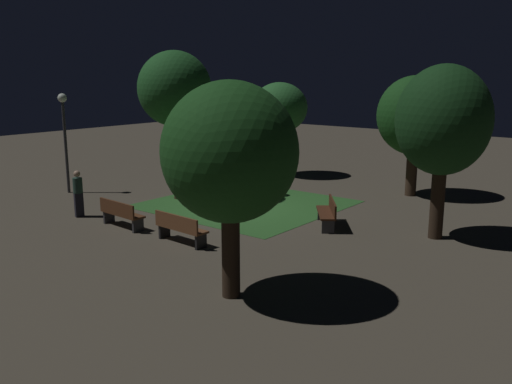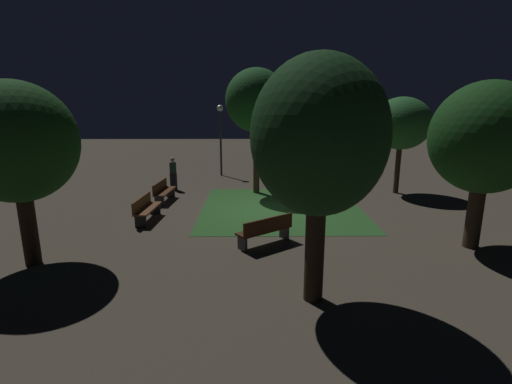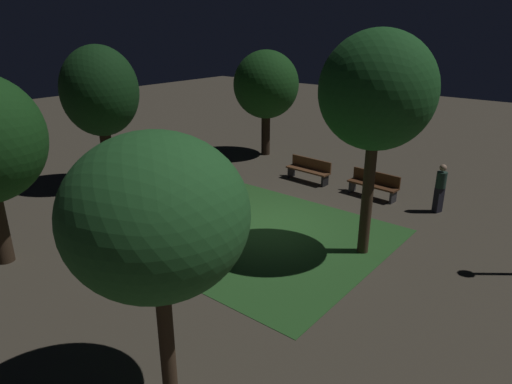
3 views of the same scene
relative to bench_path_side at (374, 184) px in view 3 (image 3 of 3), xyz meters
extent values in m
plane|color=#4C4438|center=(1.35, 4.27, -0.48)|extent=(60.00, 60.00, 0.00)
cube|color=#2D6028|center=(1.06, 4.99, -0.48)|extent=(6.66, 6.34, 0.01)
cube|color=#512D19|center=(0.01, 0.07, -0.03)|extent=(1.83, 0.60, 0.06)
cube|color=#512D19|center=(-0.01, -0.13, 0.20)|extent=(1.80, 0.19, 0.40)
cube|color=#2D2D33|center=(-0.79, 0.13, -0.27)|extent=(0.11, 0.39, 0.42)
cube|color=#2D2D33|center=(0.80, 0.02, -0.27)|extent=(0.11, 0.39, 0.42)
cube|color=brown|center=(2.70, 0.07, -0.03)|extent=(1.82, 0.58, 0.06)
cube|color=brown|center=(2.68, -0.13, 0.20)|extent=(1.80, 0.16, 0.40)
cube|color=black|center=(1.90, 0.12, -0.27)|extent=(0.10, 0.39, 0.42)
cube|color=black|center=(3.50, 0.03, -0.27)|extent=(0.10, 0.39, 0.42)
cube|color=#422314|center=(5.04, 4.18, -0.03)|extent=(1.46, 1.73, 0.06)
cube|color=#422314|center=(5.21, 4.31, 0.20)|extent=(1.12, 1.48, 0.40)
cube|color=#2D2D33|center=(5.52, 3.54, -0.27)|extent=(0.36, 0.29, 0.42)
cube|color=#2D2D33|center=(4.56, 4.82, -0.27)|extent=(0.36, 0.29, 0.42)
cylinder|color=#2D2116|center=(8.27, 5.14, 0.90)|extent=(0.41, 0.41, 2.77)
ellipsoid|color=#143816|center=(8.27, 5.14, 3.03)|extent=(2.72, 2.72, 3.18)
cylinder|color=#2D2116|center=(6.36, -1.98, 0.72)|extent=(0.40, 0.40, 2.41)
ellipsoid|color=#194719|center=(6.36, -1.98, 2.73)|extent=(2.91, 2.91, 3.00)
cylinder|color=#423021|center=(-1.49, 10.61, 0.78)|extent=(0.24, 0.24, 2.52)
ellipsoid|color=#28662D|center=(-1.49, 10.61, 2.76)|extent=(2.64, 2.64, 2.37)
cylinder|color=#423021|center=(-1.61, 4.02, 1.27)|extent=(0.29, 0.29, 3.49)
ellipsoid|color=#1E5623|center=(-1.61, 4.02, 3.78)|extent=(2.79, 2.79, 2.84)
cylinder|color=#2D3842|center=(0.90, 6.73, -0.06)|extent=(0.58, 0.58, 0.85)
cube|color=black|center=(-2.23, -0.02, -0.06)|extent=(0.28, 0.33, 0.84)
cylinder|color=#233D33|center=(-2.23, -0.02, 0.62)|extent=(0.32, 0.32, 0.52)
sphere|color=tan|center=(-2.23, -0.02, 1.02)|extent=(0.22, 0.22, 0.22)
camera|label=1|loc=(13.87, -10.57, 4.34)|focal=38.54mm
camera|label=2|loc=(15.59, 3.83, 3.66)|focal=26.16mm
camera|label=3|loc=(-6.17, 14.18, 5.24)|focal=31.59mm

